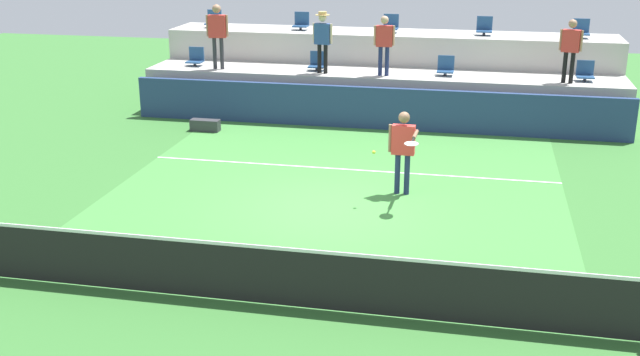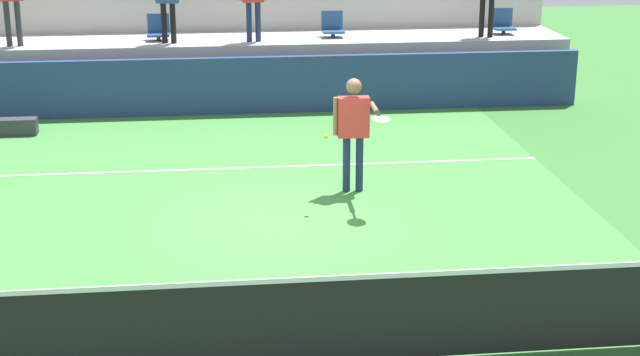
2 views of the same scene
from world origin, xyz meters
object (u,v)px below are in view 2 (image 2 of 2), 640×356
at_px(stadium_chair_lower_left, 158,29).
at_px(tennis_player, 354,124).
at_px(tennis_ball, 326,136).
at_px(equipment_bag, 15,127).
at_px(stadium_chair_lower_far_right, 503,23).
at_px(stadium_chair_lower_right, 333,26).

height_order(stadium_chair_lower_left, tennis_player, stadium_chair_lower_left).
distance_m(tennis_ball, equipment_bag, 6.80).
distance_m(stadium_chair_lower_far_right, tennis_ball, 8.23).
relative_size(stadium_chair_lower_right, equipment_bag, 0.68).
height_order(stadium_chair_lower_left, stadium_chair_lower_right, same).
distance_m(stadium_chair_lower_left, tennis_player, 6.91).
relative_size(stadium_chair_lower_right, tennis_ball, 7.65).
bearing_deg(stadium_chair_lower_left, stadium_chair_lower_far_right, 0.00).
xyz_separation_m(stadium_chair_lower_left, tennis_ball, (2.56, -6.85, -0.42)).
relative_size(tennis_player, equipment_bag, 2.22).
xyz_separation_m(stadium_chair_lower_far_right, tennis_player, (-4.04, -6.19, -0.43)).
xyz_separation_m(stadium_chair_lower_right, equipment_bag, (-5.99, -2.37, -1.31)).
bearing_deg(stadium_chair_lower_left, tennis_ball, -69.55).
distance_m(stadium_chair_lower_right, tennis_player, 6.22).
bearing_deg(stadium_chair_lower_left, equipment_bag, -136.25).
xyz_separation_m(stadium_chair_lower_left, stadium_chair_lower_right, (3.51, 0.00, 0.00)).
bearing_deg(equipment_bag, stadium_chair_lower_right, 21.60).
relative_size(stadium_chair_lower_far_right, tennis_player, 0.31).
bearing_deg(stadium_chair_lower_right, equipment_bag, -158.40).
height_order(tennis_ball, equipment_bag, tennis_ball).
bearing_deg(stadium_chair_lower_far_right, stadium_chair_lower_right, 180.00).
bearing_deg(equipment_bag, tennis_player, -34.64).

